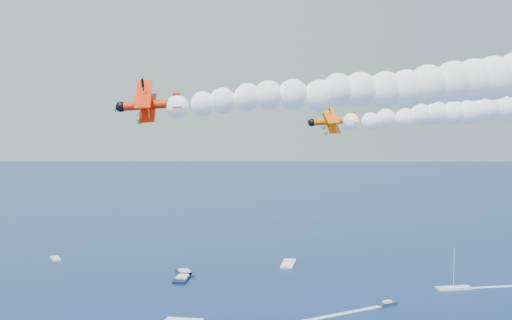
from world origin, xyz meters
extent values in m
cube|color=white|center=(90.08, 130.49, 0.35)|extent=(11.58, 3.80, 0.70)
cube|color=#2E343E|center=(60.92, 116.42, 0.35)|extent=(6.79, 4.26, 0.70)
cube|color=silver|center=(-45.47, 206.82, 0.35)|extent=(5.47, 10.09, 0.70)
cube|color=white|center=(45.45, 179.21, 0.35)|extent=(9.54, 15.64, 0.70)
cube|color=black|center=(2.52, 161.90, 0.35)|extent=(8.43, 15.10, 0.70)
cube|color=#292C36|center=(3.96, 171.01, 0.35)|extent=(6.41, 14.23, 0.70)
cube|color=white|center=(40.15, 108.46, 0.03)|extent=(36.20, 15.47, 0.04)
camera|label=1|loc=(-16.45, -69.62, 54.45)|focal=46.24mm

